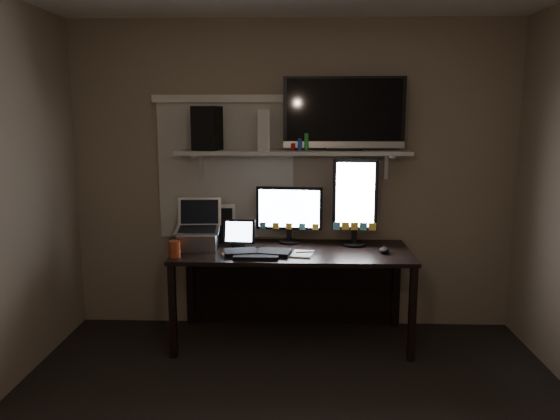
{
  "coord_description": "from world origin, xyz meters",
  "views": [
    {
      "loc": [
        0.04,
        -2.64,
        1.75
      ],
      "look_at": [
        -0.09,
        1.25,
        1.07
      ],
      "focal_mm": 35.0,
      "sensor_mm": 36.0,
      "label": 1
    }
  ],
  "objects_px": {
    "monitor_portrait": "(355,202)",
    "tablet": "(239,233)",
    "mouse": "(384,250)",
    "tv": "(344,114)",
    "laptop": "(197,225)",
    "desk": "(292,268)",
    "keyboard": "(257,252)",
    "monitor_landscape": "(289,215)",
    "cup": "(175,249)",
    "speaker": "(207,128)",
    "game_console": "(264,130)"
  },
  "relations": [
    {
      "from": "cup",
      "to": "tablet",
      "type": "bearing_deg",
      "value": 37.64
    },
    {
      "from": "monitor_portrait",
      "to": "tablet",
      "type": "xyz_separation_m",
      "value": [
        -0.91,
        -0.08,
        -0.24
      ]
    },
    {
      "from": "monitor_landscape",
      "to": "speaker",
      "type": "xyz_separation_m",
      "value": [
        -0.64,
        -0.06,
        0.69
      ]
    },
    {
      "from": "tv",
      "to": "keyboard",
      "type": "bearing_deg",
      "value": -151.39
    },
    {
      "from": "monitor_landscape",
      "to": "tv",
      "type": "xyz_separation_m",
      "value": [
        0.42,
        -0.03,
        0.8
      ]
    },
    {
      "from": "desk",
      "to": "cup",
      "type": "distance_m",
      "value": 0.96
    },
    {
      "from": "tv",
      "to": "tablet",
      "type": "bearing_deg",
      "value": -171.82
    },
    {
      "from": "speaker",
      "to": "mouse",
      "type": "bearing_deg",
      "value": 0.58
    },
    {
      "from": "desk",
      "to": "monitor_portrait",
      "type": "distance_m",
      "value": 0.72
    },
    {
      "from": "monitor_portrait",
      "to": "tv",
      "type": "relative_size",
      "value": 0.75
    },
    {
      "from": "tablet",
      "to": "monitor_landscape",
      "type": "bearing_deg",
      "value": 24.73
    },
    {
      "from": "monitor_landscape",
      "to": "tablet",
      "type": "height_order",
      "value": "monitor_landscape"
    },
    {
      "from": "keyboard",
      "to": "laptop",
      "type": "height_order",
      "value": "laptop"
    },
    {
      "from": "tablet",
      "to": "laptop",
      "type": "relative_size",
      "value": 0.66
    },
    {
      "from": "tablet",
      "to": "laptop",
      "type": "bearing_deg",
      "value": -159.52
    },
    {
      "from": "tablet",
      "to": "game_console",
      "type": "xyz_separation_m",
      "value": [
        0.19,
        0.13,
        0.8
      ]
    },
    {
      "from": "monitor_landscape",
      "to": "tablet",
      "type": "relative_size",
      "value": 2.13
    },
    {
      "from": "cup",
      "to": "speaker",
      "type": "height_order",
      "value": "speaker"
    },
    {
      "from": "keyboard",
      "to": "speaker",
      "type": "distance_m",
      "value": 1.04
    },
    {
      "from": "monitor_portrait",
      "to": "cup",
      "type": "height_order",
      "value": "monitor_portrait"
    },
    {
      "from": "mouse",
      "to": "tv",
      "type": "distance_m",
      "value": 1.09
    },
    {
      "from": "monitor_landscape",
      "to": "monitor_portrait",
      "type": "distance_m",
      "value": 0.53
    },
    {
      "from": "speaker",
      "to": "cup",
      "type": "bearing_deg",
      "value": -103.6
    },
    {
      "from": "mouse",
      "to": "tv",
      "type": "bearing_deg",
      "value": 145.33
    },
    {
      "from": "laptop",
      "to": "desk",
      "type": "bearing_deg",
      "value": 4.89
    },
    {
      "from": "keyboard",
      "to": "tablet",
      "type": "relative_size",
      "value": 2.0
    },
    {
      "from": "monitor_portrait",
      "to": "speaker",
      "type": "xyz_separation_m",
      "value": [
        -1.15,
        0.0,
        0.57
      ]
    },
    {
      "from": "speaker",
      "to": "tablet",
      "type": "bearing_deg",
      "value": -8.23
    },
    {
      "from": "keyboard",
      "to": "tv",
      "type": "xyz_separation_m",
      "value": [
        0.65,
        0.35,
        1.01
      ]
    },
    {
      "from": "monitor_portrait",
      "to": "desk",
      "type": "bearing_deg",
      "value": -169.51
    },
    {
      "from": "mouse",
      "to": "speaker",
      "type": "relative_size",
      "value": 0.35
    },
    {
      "from": "cup",
      "to": "speaker",
      "type": "bearing_deg",
      "value": 65.85
    },
    {
      "from": "tablet",
      "to": "game_console",
      "type": "height_order",
      "value": "game_console"
    },
    {
      "from": "cup",
      "to": "desk",
      "type": "bearing_deg",
      "value": 22.96
    },
    {
      "from": "cup",
      "to": "laptop",
      "type": "bearing_deg",
      "value": 63.63
    },
    {
      "from": "desk",
      "to": "speaker",
      "type": "xyz_separation_m",
      "value": [
        -0.66,
        0.06,
        1.1
      ]
    },
    {
      "from": "speaker",
      "to": "monitor_landscape",
      "type": "bearing_deg",
      "value": 15.81
    },
    {
      "from": "desk",
      "to": "cup",
      "type": "xyz_separation_m",
      "value": [
        -0.85,
        -0.36,
        0.24
      ]
    },
    {
      "from": "keyboard",
      "to": "laptop",
      "type": "bearing_deg",
      "value": 162.03
    },
    {
      "from": "monitor_portrait",
      "to": "speaker",
      "type": "distance_m",
      "value": 1.28
    },
    {
      "from": "desk",
      "to": "cup",
      "type": "bearing_deg",
      "value": -157.04
    },
    {
      "from": "game_console",
      "to": "speaker",
      "type": "relative_size",
      "value": 0.92
    },
    {
      "from": "desk",
      "to": "monitor_portrait",
      "type": "height_order",
      "value": "monitor_portrait"
    },
    {
      "from": "monitor_portrait",
      "to": "game_console",
      "type": "relative_size",
      "value": 2.25
    },
    {
      "from": "monitor_portrait",
      "to": "keyboard",
      "type": "distance_m",
      "value": 0.88
    },
    {
      "from": "desk",
      "to": "keyboard",
      "type": "relative_size",
      "value": 3.6
    },
    {
      "from": "speaker",
      "to": "laptop",
      "type": "bearing_deg",
      "value": -100.27
    },
    {
      "from": "tv",
      "to": "speaker",
      "type": "relative_size",
      "value": 2.77
    },
    {
      "from": "tv",
      "to": "desk",
      "type": "bearing_deg",
      "value": -167.44
    },
    {
      "from": "keyboard",
      "to": "mouse",
      "type": "relative_size",
      "value": 4.28
    }
  ]
}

